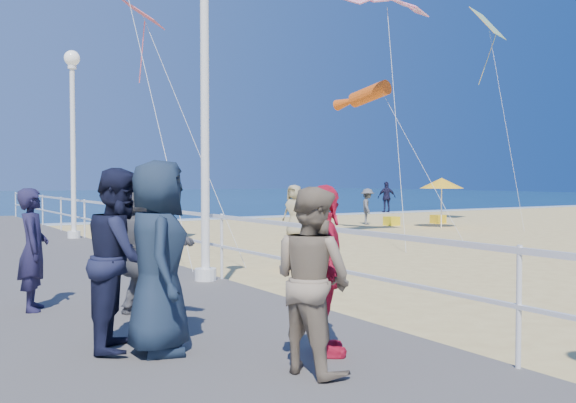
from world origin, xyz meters
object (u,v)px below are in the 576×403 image
beach_walker_b (387,197)px  box_kite (303,256)px  toddler_held (141,204)px  beach_walker_c (294,211)px  spectator_3 (325,270)px  spectator_7 (121,258)px  spectator_1 (312,280)px  spectator_5 (142,245)px  spectator_0 (33,249)px  beach_walker_a (368,207)px  lamp_post_far (73,123)px  woman_holding_toddler (135,237)px  lamp_post_mid (205,83)px  beach_umbrella (442,183)px  beach_chair_left (392,221)px  beach_chair_right (438,219)px  spectator_4 (158,257)px

beach_walker_b → box_kite: (-17.78, -17.83, -0.67)m
toddler_held → beach_walker_c: (8.93, 9.73, -0.77)m
spectator_3 → spectator_7: size_ratio=0.91×
spectator_1 → spectator_5: (-0.49, 3.01, 0.07)m
toddler_held → beach_walker_b: bearing=-43.6°
spectator_0 → beach_walker_a: (16.96, 14.28, -0.35)m
spectator_5 → spectator_3: bearing=-173.0°
beach_walker_b → box_kite: size_ratio=3.22×
beach_walker_c → box_kite: beach_walker_c is taller
lamp_post_far → woman_holding_toddler: size_ratio=3.24×
spectator_3 → beach_walker_c: 16.67m
lamp_post_mid → spectator_5: (-1.80, -2.11, -2.39)m
spectator_3 → beach_umbrella: (16.55, 14.87, 0.69)m
spectator_3 → box_kite: spectator_3 is taller
lamp_post_far → beach_umbrella: bearing=4.1°
spectator_7 → beach_walker_b: bearing=-19.9°
toddler_held → spectator_5: bearing=165.3°
lamp_post_mid → beach_chair_left: (14.68, 12.24, -3.46)m
spectator_3 → beach_chair_left: 23.08m
spectator_5 → beach_umbrella: (17.44, 12.24, 0.63)m
spectator_7 → beach_walker_a: (16.56, 16.68, -0.47)m
beach_chair_left → box_kite: bearing=-139.0°
lamp_post_mid → spectator_3: lamp_post_mid is taller
spectator_1 → spectator_7: spectator_7 is taller
toddler_held → spectator_0: 1.97m
toddler_held → beach_chair_right: 22.38m
woman_holding_toddler → spectator_7: spectator_7 is taller
spectator_3 → spectator_5: (-0.89, 2.63, 0.06)m
lamp_post_far → spectator_4: bearing=-99.9°
box_kite → beach_chair_right: (13.75, 9.44, -0.10)m
spectator_4 → spectator_3: bearing=-106.9°
beach_chair_right → beach_walker_b: bearing=64.3°
spectator_1 → beach_chair_left: bearing=-53.8°
beach_walker_b → beach_walker_c: beach_walker_b is taller
beach_walker_b → beach_chair_right: (-4.04, -8.39, -0.77)m
lamp_post_far → spectator_1: 14.39m
spectator_5 → box_kite: bearing=-60.5°
toddler_held → beach_chair_left: 20.23m
toddler_held → box_kite: bearing=-55.1°
lamp_post_far → beach_walker_c: size_ratio=2.82×
toddler_held → beach_chair_left: toddler_held is taller
woman_holding_toddler → spectator_0: 1.70m
lamp_post_mid → beach_walker_b: (21.46, 20.50, -2.70)m
beach_walker_a → beach_chair_left: size_ratio=3.02×
toddler_held → beach_umbrella: 19.75m
beach_walker_a → beach_walker_b: bearing=-9.6°
lamp_post_mid → spectator_3: bearing=-100.9°
spectator_5 → beach_walker_b: spectator_5 is taller
beach_walker_c → box_kite: (-4.08, -6.81, -0.64)m
lamp_post_mid → beach_chair_right: size_ratio=9.67×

